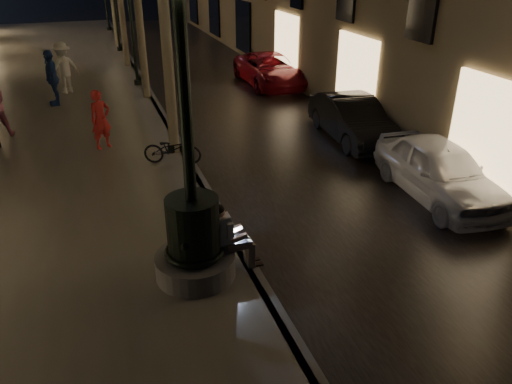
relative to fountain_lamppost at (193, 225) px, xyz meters
name	(u,v)px	position (x,y,z in m)	size (l,w,h in m)	color
ground	(149,95)	(1.00, 13.00, -1.21)	(120.00, 120.00, 0.00)	black
cobble_lane	(220,88)	(4.00, 13.00, -1.20)	(6.00, 45.00, 0.02)	black
promenade	(43,101)	(-3.00, 13.00, -1.11)	(8.00, 45.00, 0.20)	#69645C
curb_strip	(149,92)	(1.00, 13.00, -1.11)	(0.25, 45.00, 0.20)	#59595B
fountain_lamppost	(193,225)	(0.00, 0.00, 0.00)	(1.40, 1.40, 5.21)	#59595B
seated_man_laptop	(228,235)	(0.61, 0.00, -0.31)	(0.94, 0.32, 1.32)	tan
lamp_curb_a	(164,41)	(0.70, 6.00, 2.02)	(0.36, 0.36, 4.81)	black
lamp_curb_b	(130,8)	(0.70, 14.00, 2.02)	(0.36, 0.36, 4.81)	black
car_front	(440,170)	(6.20, 1.52, -0.52)	(1.63, 4.04, 1.38)	#B3B4BB
car_second	(352,119)	(6.20, 5.69, -0.54)	(1.41, 4.05, 1.34)	black
car_third	(270,70)	(6.20, 12.88, -0.55)	(2.18, 4.73, 1.31)	maroon
pedestrian_red	(101,120)	(-1.11, 6.94, -0.18)	(0.61, 0.40, 1.67)	red
pedestrian_white	(64,68)	(-2.09, 13.61, -0.03)	(1.26, 0.73, 1.96)	white
pedestrian_blue	(52,78)	(-2.47, 12.00, -0.03)	(1.15, 0.48, 1.96)	#294A99
bicycle	(172,149)	(0.55, 5.14, -0.61)	(0.53, 1.53, 0.80)	black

